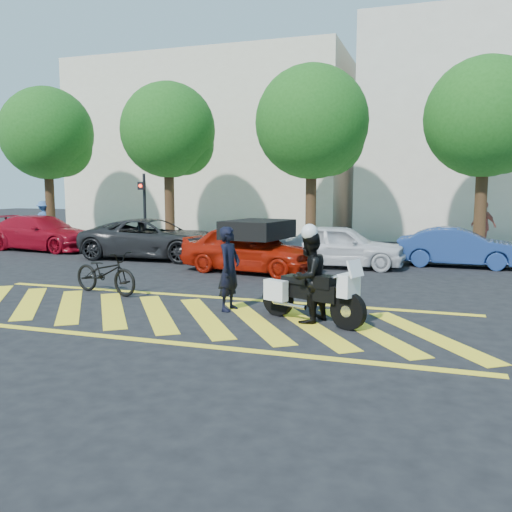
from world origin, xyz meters
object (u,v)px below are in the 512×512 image
(officer_moto, at_px, (309,277))
(red_convertible, at_px, (249,249))
(parked_mid_left, at_px, (153,239))
(officer_bike, at_px, (229,269))
(parked_left, at_px, (42,233))
(parked_right, at_px, (459,247))
(bicycle, at_px, (105,272))
(police_motorcycle, at_px, (310,293))
(parked_mid_right, at_px, (340,246))

(officer_moto, bearing_deg, red_convertible, -127.06)
(red_convertible, relative_size, parked_mid_left, 0.81)
(officer_bike, height_order, red_convertible, officer_bike)
(officer_bike, xyz_separation_m, parked_left, (-11.56, 7.97, -0.18))
(officer_bike, relative_size, officer_moto, 1.01)
(officer_bike, xyz_separation_m, officer_moto, (1.86, -0.48, -0.01))
(officer_moto, distance_m, parked_right, 9.45)
(bicycle, distance_m, officer_moto, 5.60)
(police_motorcycle, relative_size, red_convertible, 0.52)
(police_motorcycle, height_order, parked_mid_left, parked_mid_left)
(police_motorcycle, bearing_deg, parked_right, 94.24)
(police_motorcycle, relative_size, parked_mid_left, 0.43)
(red_convertible, height_order, parked_right, red_convertible)
(bicycle, height_order, red_convertible, red_convertible)
(parked_mid_left, bearing_deg, officer_moto, -137.40)
(parked_mid_left, distance_m, parked_right, 10.81)
(officer_moto, bearing_deg, parked_left, -99.02)
(officer_moto, relative_size, parked_right, 0.45)
(parked_left, bearing_deg, bicycle, -127.12)
(officer_bike, height_order, parked_mid_left, officer_bike)
(officer_bike, relative_size, bicycle, 0.89)
(police_motorcycle, xyz_separation_m, parked_mid_left, (-7.66, 7.52, 0.16))
(red_convertible, bearing_deg, parked_left, 83.73)
(parked_mid_right, bearing_deg, police_motorcycle, -178.14)
(parked_left, bearing_deg, officer_moto, -117.00)
(police_motorcycle, bearing_deg, parked_mid_right, 118.36)
(bicycle, distance_m, parked_mid_right, 7.94)
(red_convertible, distance_m, parked_mid_left, 4.87)
(bicycle, bearing_deg, police_motorcycle, -88.38)
(bicycle, xyz_separation_m, parked_left, (-7.96, 7.25, 0.19))
(officer_moto, distance_m, parked_mid_right, 7.56)
(parked_right, bearing_deg, police_motorcycle, 162.30)
(parked_mid_left, bearing_deg, red_convertible, -116.62)
(officer_bike, bearing_deg, bicycle, 84.50)
(officer_bike, height_order, police_motorcycle, officer_bike)
(bicycle, xyz_separation_m, parked_right, (8.54, 7.73, 0.11))
(officer_bike, bearing_deg, parked_mid_left, 45.23)
(parked_mid_left, bearing_deg, police_motorcycle, -137.28)
(parked_left, height_order, parked_mid_right, parked_left)
(bicycle, height_order, parked_left, parked_left)
(officer_moto, distance_m, parked_mid_left, 10.73)
(police_motorcycle, bearing_deg, red_convertible, 143.15)
(red_convertible, relative_size, parked_left, 0.86)
(parked_mid_right, bearing_deg, red_convertible, 124.66)
(bicycle, xyz_separation_m, officer_moto, (5.46, -1.20, 0.36))
(officer_bike, height_order, parked_right, officer_bike)
(red_convertible, bearing_deg, parked_mid_left, 75.64)
(police_motorcycle, distance_m, parked_mid_left, 10.73)
(officer_moto, bearing_deg, parked_mid_right, -151.79)
(bicycle, distance_m, police_motorcycle, 5.61)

